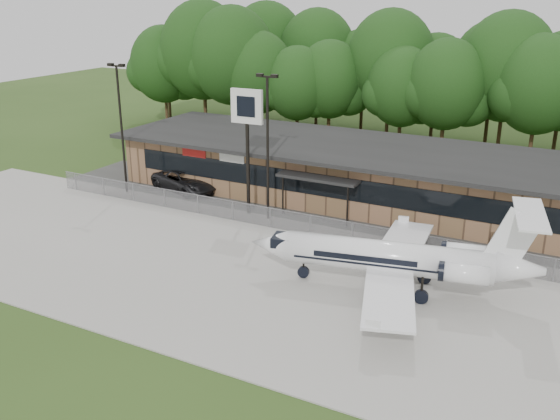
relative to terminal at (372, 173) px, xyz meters
The scene contains 11 objects.
ground 24.04m from the terminal, 89.99° to the right, with size 160.00×160.00×0.00m, color #2E4819.
apron 16.08m from the terminal, 89.99° to the right, with size 64.00×18.00×0.08m, color #9E9B93.
parking_lot 4.93m from the terminal, 89.96° to the right, with size 50.00×9.00×0.06m, color #383835.
terminal is the anchor object (origin of this frame).
fence 9.05m from the terminal, 89.98° to the right, with size 46.00×0.04×1.52m.
treeline 18.83m from the terminal, 89.99° to the left, with size 72.00×12.00×15.00m, color #183510, non-canonical shape.
light_pole_left 19.84m from the terminal, 157.54° to the right, with size 1.55×0.30×10.23m.
light_pole_mid 9.73m from the terminal, 123.89° to the right, with size 1.55×0.30×10.23m.
business_jet 15.44m from the terminal, 64.82° to the right, with size 15.65×14.06×5.29m.
suv 14.99m from the terminal, 161.16° to the right, with size 2.84×6.16×1.71m, color #29292B.
pole_sign 10.95m from the terminal, 133.52° to the right, with size 2.39×0.38×9.08m.
Camera 1 is at (15.28, -19.91, 15.53)m, focal length 40.00 mm.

